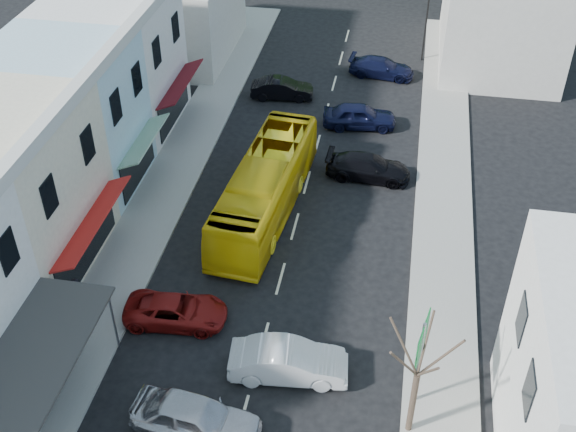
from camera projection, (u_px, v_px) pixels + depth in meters
The scene contains 18 objects.
ground at pixel (263, 341), 30.81m from camera, with size 120.00×120.00×0.00m, color black.
sidewalk_left at pixel (167, 188), 39.59m from camera, with size 3.00×52.00×0.15m, color gray.
sidewalk_right at pixel (443, 217), 37.50m from camera, with size 3.00×52.00×0.15m, color gray.
shopfront_row at pixel (24, 170), 33.99m from camera, with size 8.25×30.00×8.00m.
distant_block_left at pixel (175, 13), 51.65m from camera, with size 8.00×10.00×6.00m, color #B7B2A8.
distant_block_right at pixel (503, 12), 50.47m from camera, with size 8.00×12.00×7.00m, color #B7B2A8.
bus at pixel (265, 188), 37.03m from camera, with size 2.50×11.60×3.10m, color yellow.
car_silver at pixel (196, 421), 26.76m from camera, with size 1.80×4.40×1.40m, color #B1B0B5.
car_white at pixel (289, 363), 28.95m from camera, with size 1.80×4.40×1.40m, color silver.
car_red at pixel (176, 309), 31.33m from camera, with size 1.90×4.60×1.40m, color maroon.
car_black_near at pixel (368, 167), 40.10m from camera, with size 1.84×4.50×1.40m, color black.
car_navy_mid at pixel (359, 117), 44.49m from camera, with size 1.80×4.40×1.40m, color black.
car_black_far at pixel (282, 88), 47.42m from camera, with size 1.80×4.40×1.40m, color black.
car_navy_far at pixel (382, 67), 49.92m from camera, with size 1.84×4.50×1.40m, color black.
pedestrian_left at pixel (80, 296), 31.54m from camera, with size 0.60×0.40×1.70m, color black.
direction_sign at pixel (418, 365), 26.94m from camera, with size 0.59×1.99×4.41m, color #0B6125, non-canonical shape.
street_tree at pixel (417, 375), 25.28m from camera, with size 2.36×2.36×6.40m, color #36281E, non-canonical shape.
traffic_signal at pixel (426, 26), 50.78m from camera, with size 0.65×1.09×5.14m, color black, non-canonical shape.
Camera 1 is at (4.75, -20.55, 23.11)m, focal length 45.00 mm.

